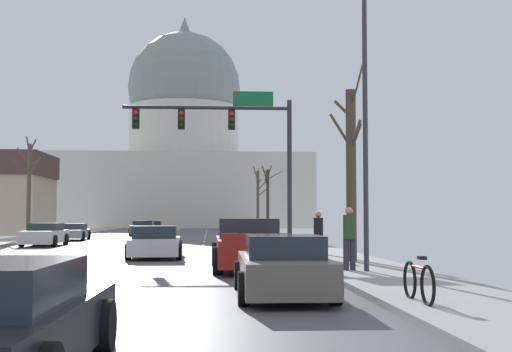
{
  "coord_description": "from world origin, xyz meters",
  "views": [
    {
      "loc": [
        3.89,
        -16.52,
        1.67
      ],
      "look_at": [
        6.7,
        25.48,
        4.11
      ],
      "focal_mm": 48.0,
      "sensor_mm": 36.0,
      "label": 1
    }
  ],
  "objects_px": {
    "sedan_oncoming_02": "(143,228)",
    "sedan_oncoming_00": "(45,235)",
    "street_lamp_right": "(355,86)",
    "sedan_oncoming_01": "(73,232)",
    "sedan_oncoming_03": "(153,227)",
    "pedestrian_01": "(318,232)",
    "sedan_near_02": "(283,268)",
    "sedan_near_00": "(155,243)",
    "bicycle_parked": "(418,282)",
    "pedestrian_00": "(349,235)",
    "signal_gantry": "(231,134)",
    "pickup_truck_near_01": "(249,246)"
  },
  "relations": [
    {
      "from": "signal_gantry",
      "to": "pedestrian_00",
      "type": "bearing_deg",
      "value": -77.11
    },
    {
      "from": "sedan_near_02",
      "to": "sedan_oncoming_02",
      "type": "bearing_deg",
      "value": 99.2
    },
    {
      "from": "street_lamp_right",
      "to": "sedan_near_02",
      "type": "bearing_deg",
      "value": -118.88
    },
    {
      "from": "pedestrian_01",
      "to": "bicycle_parked",
      "type": "relative_size",
      "value": 0.94
    },
    {
      "from": "sedan_near_00",
      "to": "sedan_oncoming_03",
      "type": "distance_m",
      "value": 39.7
    },
    {
      "from": "bicycle_parked",
      "to": "sedan_oncoming_03",
      "type": "bearing_deg",
      "value": 99.56
    },
    {
      "from": "signal_gantry",
      "to": "pedestrian_00",
      "type": "distance_m",
      "value": 13.82
    },
    {
      "from": "pickup_truck_near_01",
      "to": "sedan_oncoming_03",
      "type": "height_order",
      "value": "pickup_truck_near_01"
    },
    {
      "from": "sedan_oncoming_03",
      "to": "bicycle_parked",
      "type": "bearing_deg",
      "value": -80.44
    },
    {
      "from": "street_lamp_right",
      "to": "sedan_oncoming_01",
      "type": "bearing_deg",
      "value": 114.95
    },
    {
      "from": "sedan_near_00",
      "to": "signal_gantry",
      "type": "bearing_deg",
      "value": 55.39
    },
    {
      "from": "sedan_oncoming_00",
      "to": "sedan_oncoming_03",
      "type": "distance_m",
      "value": 28.55
    },
    {
      "from": "sedan_near_02",
      "to": "bicycle_parked",
      "type": "xyz_separation_m",
      "value": [
        2.21,
        -2.08,
        -0.1
      ]
    },
    {
      "from": "sedan_near_00",
      "to": "pickup_truck_near_01",
      "type": "xyz_separation_m",
      "value": [
        3.37,
        -6.03,
        0.12
      ]
    },
    {
      "from": "sedan_near_00",
      "to": "pedestrian_01",
      "type": "bearing_deg",
      "value": -26.03
    },
    {
      "from": "pickup_truck_near_01",
      "to": "pedestrian_00",
      "type": "distance_m",
      "value": 3.51
    },
    {
      "from": "sedan_oncoming_02",
      "to": "pedestrian_00",
      "type": "relative_size",
      "value": 2.61
    },
    {
      "from": "sedan_oncoming_01",
      "to": "bicycle_parked",
      "type": "height_order",
      "value": "sedan_oncoming_01"
    },
    {
      "from": "pickup_truck_near_01",
      "to": "signal_gantry",
      "type": "bearing_deg",
      "value": 91.28
    },
    {
      "from": "sedan_near_02",
      "to": "bicycle_parked",
      "type": "bearing_deg",
      "value": -43.24
    },
    {
      "from": "sedan_oncoming_03",
      "to": "pedestrian_00",
      "type": "relative_size",
      "value": 2.43
    },
    {
      "from": "sedan_oncoming_03",
      "to": "pedestrian_01",
      "type": "distance_m",
      "value": 43.54
    },
    {
      "from": "pickup_truck_near_01",
      "to": "pedestrian_01",
      "type": "relative_size",
      "value": 3.46
    },
    {
      "from": "sedan_oncoming_03",
      "to": "pedestrian_01",
      "type": "height_order",
      "value": "pedestrian_01"
    },
    {
      "from": "street_lamp_right",
      "to": "pedestrian_01",
      "type": "xyz_separation_m",
      "value": [
        -0.17,
        5.62,
        -4.23
      ]
    },
    {
      "from": "sedan_oncoming_02",
      "to": "pedestrian_00",
      "type": "xyz_separation_m",
      "value": [
        9.53,
        -39.07,
        0.53
      ]
    },
    {
      "from": "sedan_oncoming_01",
      "to": "sedan_oncoming_03",
      "type": "height_order",
      "value": "sedan_oncoming_03"
    },
    {
      "from": "sedan_oncoming_00",
      "to": "pedestrian_01",
      "type": "bearing_deg",
      "value": -47.53
    },
    {
      "from": "sedan_near_00",
      "to": "pickup_truck_near_01",
      "type": "distance_m",
      "value": 6.91
    },
    {
      "from": "sedan_oncoming_00",
      "to": "pedestrian_01",
      "type": "xyz_separation_m",
      "value": [
        12.98,
        -14.18,
        0.47
      ]
    },
    {
      "from": "sedan_oncoming_02",
      "to": "sedan_oncoming_00",
      "type": "bearing_deg",
      "value": -100.08
    },
    {
      "from": "sedan_oncoming_02",
      "to": "pedestrian_01",
      "type": "bearing_deg",
      "value": -74.28
    },
    {
      "from": "sedan_near_02",
      "to": "pedestrian_01",
      "type": "distance_m",
      "value": 10.52
    },
    {
      "from": "sedan_near_00",
      "to": "pedestrian_00",
      "type": "bearing_deg",
      "value": -53.68
    },
    {
      "from": "sedan_oncoming_02",
      "to": "pedestrian_00",
      "type": "height_order",
      "value": "pedestrian_00"
    },
    {
      "from": "street_lamp_right",
      "to": "pedestrian_00",
      "type": "relative_size",
      "value": 4.99
    },
    {
      "from": "sedan_near_00",
      "to": "bicycle_parked",
      "type": "distance_m",
      "value": 16.35
    },
    {
      "from": "pedestrian_01",
      "to": "sedan_near_00",
      "type": "bearing_deg",
      "value": 153.97
    },
    {
      "from": "sedan_near_02",
      "to": "pedestrian_00",
      "type": "height_order",
      "value": "pedestrian_00"
    },
    {
      "from": "sedan_oncoming_00",
      "to": "sedan_oncoming_02",
      "type": "height_order",
      "value": "sedan_oncoming_00"
    },
    {
      "from": "sedan_oncoming_03",
      "to": "sedan_near_00",
      "type": "bearing_deg",
      "value": -85.13
    },
    {
      "from": "pickup_truck_near_01",
      "to": "pedestrian_00",
      "type": "height_order",
      "value": "pedestrian_00"
    },
    {
      "from": "sedan_oncoming_00",
      "to": "sedan_oncoming_03",
      "type": "bearing_deg",
      "value": 82.8
    },
    {
      "from": "sedan_oncoming_01",
      "to": "sedan_oncoming_03",
      "type": "bearing_deg",
      "value": 79.03
    },
    {
      "from": "sedan_near_00",
      "to": "sedan_oncoming_01",
      "type": "bearing_deg",
      "value": 109.55
    },
    {
      "from": "street_lamp_right",
      "to": "sedan_near_00",
      "type": "height_order",
      "value": "street_lamp_right"
    },
    {
      "from": "street_lamp_right",
      "to": "sedan_near_02",
      "type": "relative_size",
      "value": 1.89
    },
    {
      "from": "pickup_truck_near_01",
      "to": "sedan_oncoming_03",
      "type": "bearing_deg",
      "value": 98.41
    },
    {
      "from": "pickup_truck_near_01",
      "to": "pedestrian_01",
      "type": "bearing_deg",
      "value": 49.21
    },
    {
      "from": "street_lamp_right",
      "to": "sedan_oncoming_01",
      "type": "height_order",
      "value": "street_lamp_right"
    }
  ]
}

